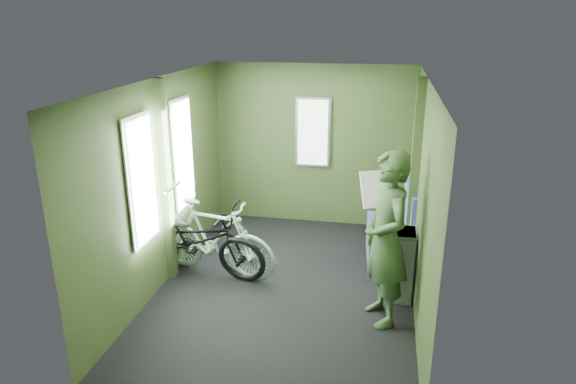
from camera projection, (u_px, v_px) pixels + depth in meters
The scene contains 6 objects.
room at pixel (283, 164), 5.40m from camera, with size 4.00×4.02×2.31m.
bicycle_black at pixel (199, 274), 6.10m from camera, with size 0.61×1.74×0.91m, color black.
bicycle_mint at pixel (215, 274), 6.09m from camera, with size 0.44×1.57×0.94m, color #95D0AC.
passenger at pixel (386, 239), 4.92m from camera, with size 0.63×0.80×1.76m.
waste_box at pixel (402, 265), 5.48m from camera, with size 0.23×0.32×0.78m, color gray.
bench_seat at pixel (391, 238), 6.39m from camera, with size 0.58×0.95×0.97m.
Camera 1 is at (0.98, -5.06, 2.92)m, focal length 32.00 mm.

